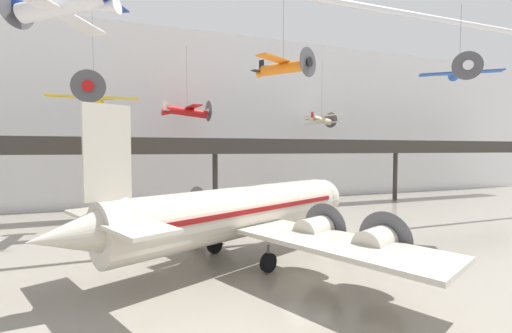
# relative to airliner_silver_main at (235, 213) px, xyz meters

# --- Properties ---
(ground_plane) EXTENTS (260.00, 260.00, 0.00)m
(ground_plane) POSITION_rel_airliner_silver_main_xyz_m (3.53, -4.22, -3.66)
(ground_plane) COLOR gray
(hangar_back_wall) EXTENTS (140.00, 3.00, 26.11)m
(hangar_back_wall) POSITION_rel_airliner_silver_main_xyz_m (3.53, 29.85, 9.40)
(hangar_back_wall) COLOR white
(hangar_back_wall) RESTS_ON ground
(mezzanine_walkway) EXTENTS (110.00, 3.20, 9.68)m
(mezzanine_walkway) POSITION_rel_airliner_silver_main_xyz_m (3.53, 20.25, 4.38)
(mezzanine_walkway) COLOR #38332D
(mezzanine_walkway) RESTS_ON ground
(airliner_silver_main) EXTENTS (23.82, 27.94, 10.67)m
(airliner_silver_main) POSITION_rel_airliner_silver_main_xyz_m (0.00, 0.00, 0.00)
(airliner_silver_main) COLOR beige
(airliner_silver_main) RESTS_ON ground
(suspended_plane_cream_biplane) EXTENTS (5.82, 6.64, 10.11)m
(suspended_plane_cream_biplane) POSITION_rel_airliner_silver_main_xyz_m (20.89, 23.00, 9.15)
(suspended_plane_cream_biplane) COLOR beige
(suspended_plane_orange_highwing) EXTENTS (6.34, 5.67, 7.87)m
(suspended_plane_orange_highwing) POSITION_rel_airliner_silver_main_xyz_m (5.29, 3.33, 11.58)
(suspended_plane_orange_highwing) COLOR orange
(suspended_plane_yellow_lowwing) EXTENTS (8.15, 6.65, 9.54)m
(suspended_plane_yellow_lowwing) POSITION_rel_airliner_silver_main_xyz_m (-10.24, 12.77, 9.85)
(suspended_plane_yellow_lowwing) COLOR yellow
(suspended_plane_red_highwing) EXTENTS (6.61, 8.09, 9.77)m
(suspended_plane_red_highwing) POSITION_rel_airliner_silver_main_xyz_m (0.10, 22.66, 9.66)
(suspended_plane_red_highwing) COLOR red
(suspended_plane_blue_trainer) EXTENTS (6.30, 5.89, 7.59)m
(suspended_plane_blue_trainer) POSITION_rel_airliner_silver_main_xyz_m (22.64, 0.85, 12.14)
(suspended_plane_blue_trainer) COLOR #1E4CAD
(suspended_plane_white_twin) EXTENTS (7.68, 8.60, 5.94)m
(suspended_plane_white_twin) POSITION_rel_airliner_silver_main_xyz_m (-10.88, 1.28, 13.64)
(suspended_plane_white_twin) COLOR silver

